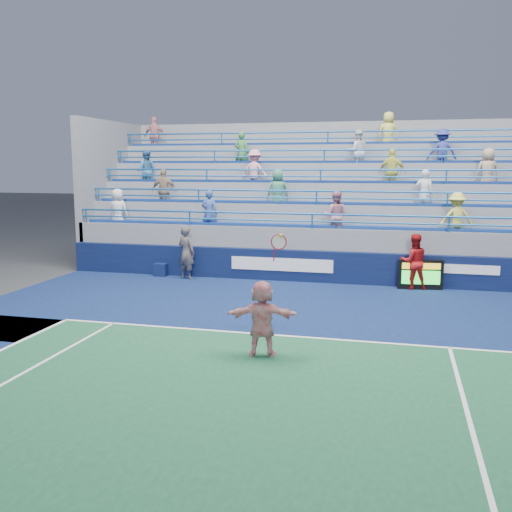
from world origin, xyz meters
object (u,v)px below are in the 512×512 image
(ball_girl, at_px, (414,262))
(tennis_player, at_px, (262,318))
(serve_speed_board, at_px, (420,275))
(line_judge, at_px, (186,253))
(judge_chair, at_px, (162,269))

(ball_girl, bearing_deg, tennis_player, 54.44)
(serve_speed_board, distance_m, ball_girl, 0.47)
(tennis_player, height_order, line_judge, tennis_player)
(judge_chair, relative_size, tennis_player, 0.32)
(serve_speed_board, height_order, tennis_player, tennis_player)
(judge_chair, distance_m, ball_girl, 8.93)
(serve_speed_board, distance_m, judge_chair, 9.13)
(serve_speed_board, relative_size, judge_chair, 1.71)
(line_judge, bearing_deg, tennis_player, 141.73)
(line_judge, bearing_deg, serve_speed_board, -158.53)
(tennis_player, xyz_separation_m, line_judge, (-4.54, 7.43, 0.12))
(judge_chair, bearing_deg, tennis_player, -53.91)
(judge_chair, bearing_deg, line_judge, -15.19)
(serve_speed_board, distance_m, tennis_player, 8.37)
(tennis_player, bearing_deg, ball_girl, 66.83)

